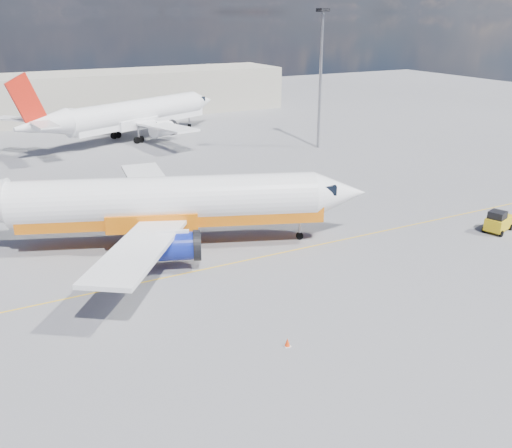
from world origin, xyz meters
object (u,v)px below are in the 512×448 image
traffic_cone (287,342)px  main_jet (152,203)px  gse_tug (498,221)px  second_jet (131,115)px

traffic_cone → main_jet: bearing=96.3°
gse_tug → main_jet: bearing=139.8°
second_jet → gse_tug: size_ratio=11.56×
second_jet → traffic_cone: bearing=-122.0°
main_jet → second_jet: size_ratio=1.01×
second_jet → traffic_cone: second_jet is taller
second_jet → gse_tug: (17.55, -53.41, -2.81)m
main_jet → traffic_cone: 18.80m
gse_tug → traffic_cone: (-26.07, -7.31, -0.70)m
main_jet → gse_tug: main_jet is taller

